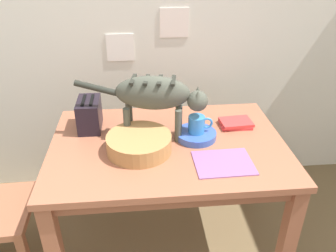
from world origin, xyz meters
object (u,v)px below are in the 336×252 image
Objects in this scene: cat at (157,96)px; magazine at (223,163)px; toaster at (89,114)px; dining_table at (168,157)px; coffee_mug at (197,124)px; book_stack at (236,123)px; wicker_basket at (139,143)px; saucer_bowl at (196,135)px.

magazine is (0.30, -0.28, -0.24)m from cat.
toaster is at bearing 147.40° from magazine.
dining_table is 0.24m from coffee_mug.
book_stack is 0.56× the size of wicker_basket.
cat reaches higher than wicker_basket.
cat is at bearing 170.73° from coffee_mug.
wicker_basket reaches higher than magazine.
wicker_basket is (-0.55, -0.21, 0.03)m from book_stack.
saucer_bowl is at bearing 180.00° from coffee_mug.
cat is 5.15× the size of coffee_mug.
magazine is at bearing -20.38° from wicker_basket.
dining_table is 0.34m from magazine.
magazine is 0.39m from book_stack.
saucer_bowl reaches higher than dining_table.
toaster reaches higher than coffee_mug.
book_stack is at bearing -3.61° from toaster.
dining_table is 3.76× the size of wicker_basket.
wicker_basket is (-0.40, 0.15, 0.04)m from magazine.
cat is 0.26m from wicker_basket.
book_stack is (0.24, 0.11, -0.07)m from coffee_mug.
coffee_mug is (0.16, 0.03, 0.18)m from dining_table.
toaster is (-0.67, 0.41, 0.08)m from magazine.
book_stack is (0.45, 0.08, -0.22)m from cat.
wicker_basket is (-0.10, -0.13, -0.20)m from cat.
coffee_mug is 0.66× the size of toaster.
cat reaches higher than book_stack.
cat is 2.44× the size of magazine.
saucer_bowl reaches higher than magazine.
saucer_bowl is 0.60m from toaster.
wicker_basket is at bearing -157.64° from dining_table.
toaster is at bearing 135.87° from wicker_basket.
dining_table is 0.19m from saucer_bowl.
cat is 0.30m from saucer_bowl.
coffee_mug is 0.28m from book_stack.
magazine is (0.25, -0.21, 0.10)m from dining_table.
coffee_mug is at bearing 90.16° from cat.
book_stack is at bearing 24.46° from coffee_mug.
coffee_mug reaches higher than book_stack.
magazine is (0.09, -0.24, -0.08)m from coffee_mug.
saucer_bowl is 0.78× the size of magazine.
coffee_mug is 0.47× the size of magazine.
cat is at bearing 52.58° from wicker_basket.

